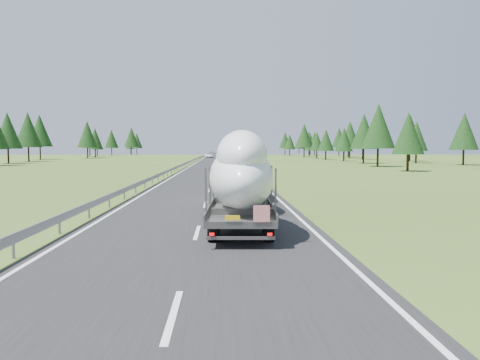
{
  "coord_description": "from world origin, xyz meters",
  "views": [
    {
      "loc": [
        0.98,
        -18.11,
        3.34
      ],
      "look_at": [
        1.84,
        4.09,
        1.79
      ],
      "focal_mm": 35.0,
      "sensor_mm": 36.0,
      "label": 1
    }
  ],
  "objects_px": {
    "highway_sign": "(252,155)",
    "distant_car_blue": "(219,151)",
    "distant_car_dark": "(225,154)",
    "distant_van": "(209,155)",
    "boat_truck": "(240,174)"
  },
  "relations": [
    {
      "from": "highway_sign",
      "to": "distant_car_blue",
      "type": "height_order",
      "value": "highway_sign"
    },
    {
      "from": "distant_car_dark",
      "to": "distant_van",
      "type": "bearing_deg",
      "value": -93.71
    },
    {
      "from": "highway_sign",
      "to": "boat_truck",
      "type": "relative_size",
      "value": 0.15
    },
    {
      "from": "highway_sign",
      "to": "distant_van",
      "type": "bearing_deg",
      "value": 101.35
    },
    {
      "from": "boat_truck",
      "to": "distant_car_dark",
      "type": "xyz_separation_m",
      "value": [
        0.35,
        170.09,
        -1.27
      ]
    },
    {
      "from": "distant_car_blue",
      "to": "distant_car_dark",
      "type": "bearing_deg",
      "value": -84.73
    },
    {
      "from": "boat_truck",
      "to": "distant_car_blue",
      "type": "relative_size",
      "value": 4.01
    },
    {
      "from": "distant_car_dark",
      "to": "distant_car_blue",
      "type": "relative_size",
      "value": 1.03
    },
    {
      "from": "distant_car_dark",
      "to": "distant_car_blue",
      "type": "bearing_deg",
      "value": 95.07
    },
    {
      "from": "boat_truck",
      "to": "distant_car_dark",
      "type": "height_order",
      "value": "boat_truck"
    },
    {
      "from": "highway_sign",
      "to": "boat_truck",
      "type": "height_order",
      "value": "boat_truck"
    },
    {
      "from": "distant_van",
      "to": "boat_truck",
      "type": "bearing_deg",
      "value": -93.62
    },
    {
      "from": "distant_car_dark",
      "to": "highway_sign",
      "type": "bearing_deg",
      "value": -83.35
    },
    {
      "from": "boat_truck",
      "to": "highway_sign",
      "type": "bearing_deg",
      "value": 85.95
    },
    {
      "from": "highway_sign",
      "to": "distant_car_dark",
      "type": "xyz_separation_m",
      "value": [
        -5.01,
        94.37,
        -1.04
      ]
    }
  ]
}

